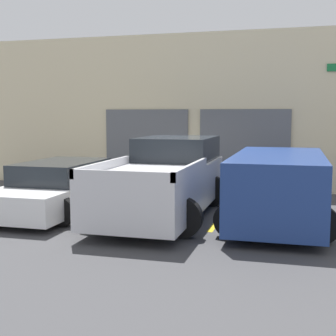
{
  "coord_description": "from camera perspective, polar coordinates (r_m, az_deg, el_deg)",
  "views": [
    {
      "loc": [
        2.94,
        -11.71,
        2.36
      ],
      "look_at": [
        0.0,
        -0.94,
        1.1
      ],
      "focal_mm": 50.0,
      "sensor_mm": 36.0,
      "label": 1
    }
  ],
  "objects": [
    {
      "name": "pickup_truck",
      "position": [
        11.03,
        -0.33,
        -1.4
      ],
      "size": [
        2.53,
        5.33,
        1.8
      ],
      "color": "silver",
      "rests_on": "ground"
    },
    {
      "name": "sedan_white",
      "position": [
        11.83,
        -12.93,
        -2.36
      ],
      "size": [
        2.22,
        4.58,
        1.23
      ],
      "color": "white",
      "rests_on": "ground"
    },
    {
      "name": "parking_stripe_centre",
      "position": [
        10.66,
        6.12,
        -6.37
      ],
      "size": [
        0.12,
        2.2,
        0.01
      ],
      "primitive_type": "cube",
      "color": "gold",
      "rests_on": "ground"
    },
    {
      "name": "ground_plane",
      "position": [
        12.3,
        1.16,
        -4.62
      ],
      "size": [
        28.0,
        28.0,
        0.0
      ],
      "primitive_type": "plane",
      "color": "#3D3D3F"
    },
    {
      "name": "parking_stripe_far_left",
      "position": [
        12.57,
        -18.21,
        -4.69
      ],
      "size": [
        0.12,
        2.2,
        0.01
      ],
      "primitive_type": "cube",
      "color": "gold",
      "rests_on": "ground"
    },
    {
      "name": "shophouse_building",
      "position": [
        15.28,
        4.2,
        6.75
      ],
      "size": [
        15.34,
        0.68,
        4.95
      ],
      "color": "beige",
      "rests_on": "ground"
    },
    {
      "name": "parking_stripe_left",
      "position": [
        11.36,
        -7.08,
        -5.58
      ],
      "size": [
        0.12,
        2.2,
        0.01
      ],
      "primitive_type": "cube",
      "color": "gold",
      "rests_on": "ground"
    },
    {
      "name": "sedan_side",
      "position": [
        10.39,
        13.32,
        -2.17
      ],
      "size": [
        2.34,
        4.47,
        1.53
      ],
      "color": "navy",
      "rests_on": "ground"
    }
  ]
}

